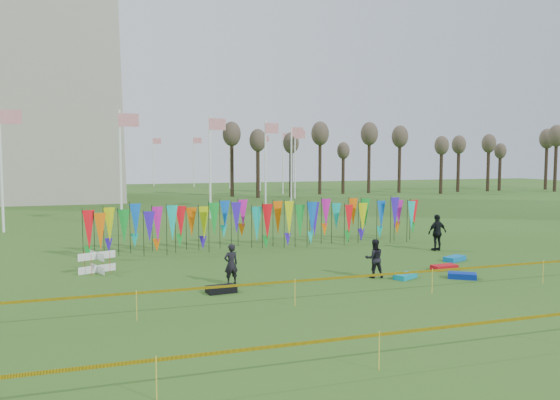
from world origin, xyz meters
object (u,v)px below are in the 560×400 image
object	(u,v)px
box_kite	(97,262)
person_left	(231,264)
person_mid	(374,258)
kite_bag_black	(221,289)
kite_bag_blue	(462,276)
person_right	(437,233)
kite_bag_red	(444,267)
kite_bag_teal	(455,259)
kite_bag_turquoise	(405,276)

from	to	relation	value
box_kite	person_left	xyz separation A→B (m)	(4.83, -3.65, 0.32)
person_mid	kite_bag_black	world-z (taller)	person_mid
kite_bag_blue	person_right	bearing A→B (deg)	64.43
box_kite	kite_bag_red	size ratio (longest dim) A/B	0.79
kite_bag_red	kite_bag_teal	bearing A→B (deg)	43.26
person_right	kite_bag_blue	distance (m)	6.51
person_left	kite_bag_black	world-z (taller)	person_left
box_kite	kite_bag_turquoise	world-z (taller)	box_kite
person_right	kite_bag_red	distance (m)	4.89
person_left	kite_bag_red	world-z (taller)	person_left
person_right	kite_bag_blue	bearing A→B (deg)	59.44
person_mid	person_right	world-z (taller)	person_right
person_mid	kite_bag_turquoise	world-z (taller)	person_mid
kite_bag_black	kite_bag_blue	bearing A→B (deg)	-4.61
kite_bag_turquoise	kite_bag_teal	distance (m)	4.81
person_mid	kite_bag_black	xyz separation A→B (m)	(-6.29, -0.46, -0.65)
person_mid	person_left	bearing A→B (deg)	4.07
kite_bag_blue	kite_bag_red	size ratio (longest dim) A/B	0.96
box_kite	kite_bag_blue	bearing A→B (deg)	-22.07
kite_bag_turquoise	kite_bag_teal	bearing A→B (deg)	31.43
kite_bag_teal	kite_bag_black	bearing A→B (deg)	-168.06
person_right	kite_bag_black	world-z (taller)	person_right
person_mid	kite_bag_teal	bearing A→B (deg)	-148.34
box_kite	kite_bag_blue	world-z (taller)	box_kite
person_mid	kite_bag_teal	distance (m)	5.59
person_mid	person_right	xyz separation A→B (m)	(6.02, 4.60, 0.16)
box_kite	person_mid	size ratio (longest dim) A/B	0.57
kite_bag_turquoise	kite_bag_red	distance (m)	2.68
box_kite	kite_bag_turquoise	bearing A→B (deg)	-22.83
kite_bag_teal	kite_bag_turquoise	bearing A→B (deg)	-148.57
person_left	kite_bag_teal	bearing A→B (deg)	175.72
person_left	kite_bag_turquoise	xyz separation A→B (m)	(6.75, -1.22, -0.67)
kite_bag_black	kite_bag_teal	world-z (taller)	kite_bag_black
person_mid	kite_bag_red	bearing A→B (deg)	-161.99
person_left	kite_bag_turquoise	distance (m)	6.90
person_left	kite_bag_black	distance (m)	1.45
person_mid	kite_bag_blue	size ratio (longest dim) A/B	1.44
kite_bag_turquoise	kite_bag_blue	xyz separation A→B (m)	(2.15, -0.69, 0.01)
person_mid	kite_bag_turquoise	xyz separation A→B (m)	(1.09, -0.54, -0.67)
person_right	kite_bag_black	size ratio (longest dim) A/B	1.83
kite_bag_red	box_kite	bearing A→B (deg)	164.54
box_kite	kite_bag_red	bearing A→B (deg)	-15.46
person_left	kite_bag_blue	bearing A→B (deg)	156.85
person_left	kite_bag_teal	distance (m)	10.95
kite_bag_black	kite_bag_teal	size ratio (longest dim) A/B	0.90
kite_bag_red	kite_bag_black	bearing A→B (deg)	-174.75
kite_bag_red	kite_bag_teal	xyz separation A→B (m)	(1.62, 1.52, 0.01)
person_left	kite_bag_turquoise	size ratio (longest dim) A/B	1.53
box_kite	person_right	size ratio (longest dim) A/B	0.47
person_mid	person_right	bearing A→B (deg)	-131.72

